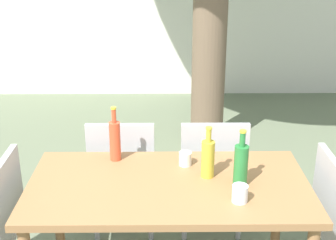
{
  "coord_description": "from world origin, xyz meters",
  "views": [
    {
      "loc": [
        -0.03,
        -2.23,
        2.01
      ],
      "look_at": [
        0.0,
        0.3,
        0.99
      ],
      "focal_mm": 50.0,
      "sensor_mm": 36.0,
      "label": 1
    }
  ],
  "objects": [
    {
      "name": "dining_table_front",
      "position": [
        0.0,
        0.0,
        0.66
      ],
      "size": [
        1.53,
        0.79,
        0.74
      ],
      "color": "#996B42",
      "rests_on": "ground_plane"
    },
    {
      "name": "soda_bottle_1",
      "position": [
        -0.31,
        0.29,
        0.88
      ],
      "size": [
        0.07,
        0.07,
        0.34
      ],
      "color": "#DB4C2D",
      "rests_on": "dining_table_front"
    },
    {
      "name": "drinking_glass_0",
      "position": [
        0.1,
        0.21,
        0.79
      ],
      "size": [
        0.07,
        0.07,
        0.08
      ],
      "color": "silver",
      "rests_on": "dining_table_front"
    },
    {
      "name": "oil_cruet_2",
      "position": [
        0.22,
        0.08,
        0.86
      ],
      "size": [
        0.07,
        0.07,
        0.3
      ],
      "color": "gold",
      "rests_on": "dining_table_front"
    },
    {
      "name": "patio_chair_3",
      "position": [
        0.31,
        0.63,
        0.49
      ],
      "size": [
        0.44,
        0.44,
        0.88
      ],
      "rotation": [
        0.0,
        0.0,
        3.14
      ],
      "color": "#B2B2B7",
      "rests_on": "ground_plane"
    },
    {
      "name": "drinking_glass_1",
      "position": [
        0.36,
        -0.19,
        0.79
      ],
      "size": [
        0.08,
        0.08,
        0.09
      ],
      "color": "white",
      "rests_on": "dining_table_front"
    },
    {
      "name": "patio_chair_2",
      "position": [
        -0.31,
        0.63,
        0.49
      ],
      "size": [
        0.44,
        0.44,
        0.88
      ],
      "rotation": [
        0.0,
        0.0,
        3.14
      ],
      "color": "#B2B2B7",
      "rests_on": "ground_plane"
    },
    {
      "name": "green_bottle_0",
      "position": [
        0.38,
        -0.02,
        0.87
      ],
      "size": [
        0.08,
        0.08,
        0.32
      ],
      "color": "#287A38",
      "rests_on": "dining_table_front"
    }
  ]
}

